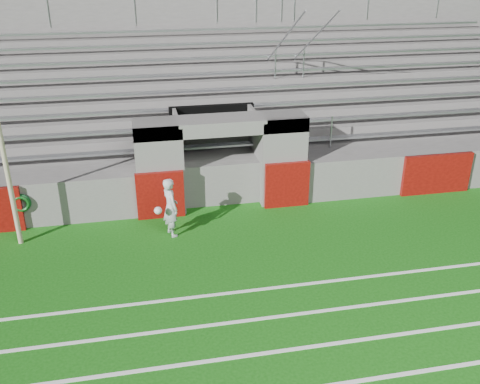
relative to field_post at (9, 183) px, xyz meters
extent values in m
plane|color=#12520D|center=(5.42, -2.20, -1.67)|extent=(90.00, 90.00, 0.00)
cylinder|color=#BCAC8B|center=(0.00, 0.00, 0.00)|extent=(0.12, 0.12, 3.34)
cube|color=white|center=(5.42, -5.20, -1.66)|extent=(28.00, 0.09, 0.01)
cube|color=white|center=(5.42, -4.20, -1.66)|extent=(28.00, 0.09, 0.01)
cube|color=white|center=(5.42, -3.20, -1.66)|extent=(28.00, 0.09, 0.01)
cube|color=#625F5D|center=(13.12, 0.97, -1.04)|extent=(10.60, 0.35, 1.25)
cube|color=#625F5D|center=(3.62, 1.30, -0.37)|extent=(1.20, 1.00, 2.60)
cube|color=#625F5D|center=(7.22, 1.30, -0.37)|extent=(1.20, 1.00, 2.60)
cube|color=black|center=(5.42, 3.00, -0.42)|extent=(2.60, 0.20, 2.50)
cube|color=#625F5D|center=(4.27, 1.90, -0.42)|extent=(0.10, 2.20, 2.50)
cube|color=#625F5D|center=(6.57, 1.90, -0.42)|extent=(0.10, 2.20, 2.50)
cube|color=#625F5D|center=(5.42, 1.30, 0.73)|extent=(4.80, 1.00, 0.40)
cube|color=#625F5D|center=(5.42, 5.15, -0.52)|extent=(26.00, 8.00, 0.20)
cube|color=#625F5D|center=(5.42, 5.15, -1.14)|extent=(26.00, 8.00, 1.05)
cube|color=#5B0A07|center=(3.62, 0.74, -0.99)|extent=(1.30, 0.15, 1.35)
cube|color=#5B0A07|center=(7.22, 0.74, -0.99)|extent=(1.30, 0.15, 1.35)
cube|color=#5B0A07|center=(11.92, 0.74, -1.04)|extent=(2.20, 0.15, 1.25)
cube|color=#919399|center=(5.42, 2.22, -0.20)|extent=(23.00, 0.28, 0.06)
cube|color=#625F5D|center=(5.42, 3.07, -0.23)|extent=(24.00, 0.75, 0.38)
cube|color=#919399|center=(5.42, 2.97, 0.18)|extent=(23.00, 0.28, 0.06)
cube|color=#625F5D|center=(5.42, 3.82, -0.04)|extent=(24.00, 0.75, 0.76)
cube|color=#919399|center=(5.42, 3.72, 0.56)|extent=(23.00, 0.28, 0.06)
cube|color=#625F5D|center=(5.42, 4.57, 0.15)|extent=(24.00, 0.75, 1.14)
cube|color=#919399|center=(5.42, 4.47, 0.94)|extent=(23.00, 0.28, 0.06)
cube|color=#625F5D|center=(5.42, 5.32, 0.34)|extent=(24.00, 0.75, 1.52)
cube|color=#919399|center=(5.42, 5.22, 1.32)|extent=(23.00, 0.28, 0.06)
cube|color=#625F5D|center=(5.42, 6.07, 0.53)|extent=(24.00, 0.75, 1.90)
cube|color=#919399|center=(5.42, 5.97, 1.70)|extent=(23.00, 0.28, 0.06)
cube|color=#625F5D|center=(5.42, 6.82, 0.72)|extent=(24.00, 0.75, 2.28)
cube|color=#919399|center=(5.42, 6.72, 2.08)|extent=(23.00, 0.28, 0.06)
cube|color=#625F5D|center=(5.42, 7.57, 0.91)|extent=(24.00, 0.75, 2.66)
cube|color=#919399|center=(5.42, 7.47, 2.46)|extent=(23.00, 0.28, 0.06)
cube|color=#625F5D|center=(5.42, 8.25, 0.98)|extent=(26.00, 0.60, 5.29)
cylinder|color=#A5A8AD|center=(7.92, 1.95, 0.08)|extent=(0.05, 0.05, 1.00)
cylinder|color=#A5A8AD|center=(7.92, 4.95, 1.60)|extent=(0.05, 0.05, 1.00)
cylinder|color=#A5A8AD|center=(7.92, 7.95, 3.12)|extent=(0.05, 0.05, 1.00)
cylinder|color=#A5A8AD|center=(7.92, 4.95, 2.10)|extent=(0.05, 6.02, 3.08)
cylinder|color=#A5A8AD|center=(8.92, 1.95, 0.08)|extent=(0.05, 0.05, 1.00)
cylinder|color=#A5A8AD|center=(8.92, 4.95, 1.60)|extent=(0.05, 0.05, 1.00)
cylinder|color=#A5A8AD|center=(8.92, 7.95, 3.12)|extent=(0.05, 0.05, 1.00)
cylinder|color=#A5A8AD|center=(8.92, 4.95, 2.10)|extent=(0.05, 6.02, 3.08)
cylinder|color=#A5A8AD|center=(0.42, 7.95, 3.17)|extent=(0.05, 0.05, 1.10)
cylinder|color=#A5A8AD|center=(3.42, 7.95, 3.17)|extent=(0.05, 0.05, 1.10)
cylinder|color=#A5A8AD|center=(6.42, 7.95, 3.17)|extent=(0.05, 0.05, 1.10)
cylinder|color=#A5A8AD|center=(9.42, 7.95, 3.17)|extent=(0.05, 0.05, 1.10)
cylinder|color=#A5A8AD|center=(12.42, 7.95, 3.17)|extent=(0.05, 0.05, 1.10)
cylinder|color=#A5A8AD|center=(15.42, 7.95, 3.17)|extent=(0.05, 0.05, 1.10)
imported|color=#B3B9BD|center=(3.82, -0.31, -0.88)|extent=(0.55, 0.67, 1.58)
sphere|color=white|center=(3.48, -0.63, -0.78)|extent=(0.20, 0.20, 0.20)
torus|color=#0C3C18|center=(0.01, 0.75, -0.89)|extent=(0.51, 0.09, 0.51)
torus|color=#0E4613|center=(0.01, 0.70, -0.90)|extent=(0.46, 0.09, 0.46)
camera|label=1|loc=(3.14, -12.72, 5.15)|focal=40.00mm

